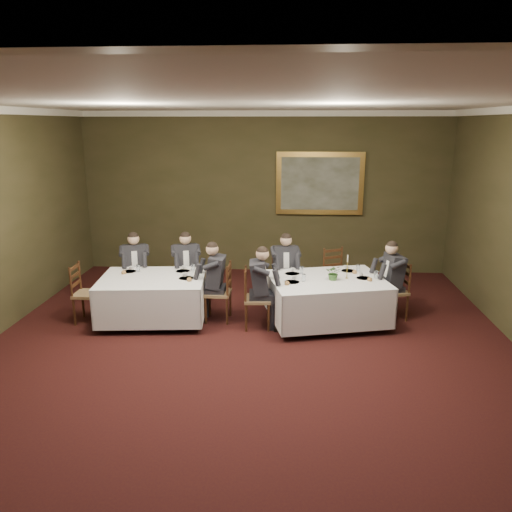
# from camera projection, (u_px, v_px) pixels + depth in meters

# --- Properties ---
(ground) EXTENTS (10.00, 10.00, 0.00)m
(ground) POSITION_uv_depth(u_px,v_px,m) (244.00, 377.00, 6.59)
(ground) COLOR black
(ground) RESTS_ON ground
(ceiling) EXTENTS (8.00, 10.00, 0.10)m
(ceiling) POSITION_uv_depth(u_px,v_px,m) (242.00, 100.00, 5.68)
(ceiling) COLOR silver
(ceiling) RESTS_ON back_wall
(back_wall) EXTENTS (8.00, 0.10, 3.50)m
(back_wall) POSITION_uv_depth(u_px,v_px,m) (264.00, 193.00, 10.95)
(back_wall) COLOR #34321A
(back_wall) RESTS_ON ground
(crown_molding) EXTENTS (8.00, 10.00, 0.12)m
(crown_molding) POSITION_uv_depth(u_px,v_px,m) (242.00, 106.00, 5.70)
(crown_molding) COLOR white
(crown_molding) RESTS_ON back_wall
(table_main) EXTENTS (2.14, 1.81, 0.67)m
(table_main) POSITION_uv_depth(u_px,v_px,m) (327.00, 297.00, 8.29)
(table_main) COLOR black
(table_main) RESTS_ON ground
(table_second) EXTENTS (1.85, 1.48, 0.67)m
(table_second) POSITION_uv_depth(u_px,v_px,m) (153.00, 295.00, 8.36)
(table_second) COLOR black
(table_second) RESTS_ON ground
(chair_main_backleft) EXTENTS (0.51, 0.49, 1.00)m
(chair_main_backleft) POSITION_uv_depth(u_px,v_px,m) (284.00, 290.00, 9.16)
(chair_main_backleft) COLOR olive
(chair_main_backleft) RESTS_ON ground
(diner_main_backleft) EXTENTS (0.48, 0.55, 1.35)m
(diner_main_backleft) POSITION_uv_depth(u_px,v_px,m) (285.00, 278.00, 9.09)
(diner_main_backleft) COLOR black
(diner_main_backleft) RESTS_ON chair_main_backleft
(chair_main_backright) EXTENTS (0.58, 0.57, 1.00)m
(chair_main_backright) POSITION_uv_depth(u_px,v_px,m) (337.00, 287.00, 9.32)
(chair_main_backright) COLOR olive
(chair_main_backright) RESTS_ON ground
(chair_main_endleft) EXTENTS (0.45, 0.47, 1.00)m
(chair_main_endleft) POSITION_uv_depth(u_px,v_px,m) (257.00, 311.00, 8.14)
(chair_main_endleft) COLOR olive
(chair_main_endleft) RESTS_ON ground
(diner_main_endleft) EXTENTS (0.51, 0.44, 1.35)m
(diner_main_endleft) POSITION_uv_depth(u_px,v_px,m) (257.00, 297.00, 8.08)
(diner_main_endleft) COLOR black
(diner_main_endleft) RESTS_ON chair_main_endleft
(chair_main_endright) EXTENTS (0.51, 0.53, 1.00)m
(chair_main_endright) POSITION_uv_depth(u_px,v_px,m) (393.00, 302.00, 8.52)
(chair_main_endright) COLOR olive
(chair_main_endright) RESTS_ON ground
(diner_main_endright) EXTENTS (0.56, 0.50, 1.35)m
(diner_main_endright) POSITION_uv_depth(u_px,v_px,m) (393.00, 290.00, 8.46)
(diner_main_endright) COLOR black
(diner_main_endright) RESTS_ON chair_main_endright
(chair_sec_backleft) EXTENTS (0.54, 0.53, 1.00)m
(chair_sec_backleft) POSITION_uv_depth(u_px,v_px,m) (137.00, 288.00, 9.25)
(chair_sec_backleft) COLOR olive
(chair_sec_backleft) RESTS_ON ground
(diner_sec_backleft) EXTENTS (0.52, 0.57, 1.35)m
(diner_sec_backleft) POSITION_uv_depth(u_px,v_px,m) (136.00, 276.00, 9.18)
(diner_sec_backleft) COLOR black
(diner_sec_backleft) RESTS_ON chair_sec_backleft
(chair_sec_backright) EXTENTS (0.53, 0.52, 1.00)m
(chair_sec_backright) POSITION_uv_depth(u_px,v_px,m) (187.00, 288.00, 9.28)
(chair_sec_backright) COLOR olive
(chair_sec_backright) RESTS_ON ground
(diner_sec_backright) EXTENTS (0.51, 0.57, 1.35)m
(diner_sec_backright) POSITION_uv_depth(u_px,v_px,m) (187.00, 276.00, 9.21)
(diner_sec_backright) COLOR black
(diner_sec_backright) RESTS_ON chair_sec_backright
(chair_sec_endright) EXTENTS (0.43, 0.45, 1.00)m
(chair_sec_endright) POSITION_uv_depth(u_px,v_px,m) (219.00, 304.00, 8.43)
(chair_sec_endright) COLOR olive
(chair_sec_endright) RESTS_ON ground
(diner_sec_endright) EXTENTS (0.49, 0.43, 1.35)m
(diner_sec_endright) POSITION_uv_depth(u_px,v_px,m) (218.00, 291.00, 8.38)
(diner_sec_endright) COLOR black
(diner_sec_endright) RESTS_ON chair_sec_endright
(chair_sec_endleft) EXTENTS (0.43, 0.45, 1.00)m
(chair_sec_endleft) POSITION_uv_depth(u_px,v_px,m) (88.00, 305.00, 8.38)
(chair_sec_endleft) COLOR olive
(chair_sec_endleft) RESTS_ON ground
(centerpiece) EXTENTS (0.28, 0.25, 0.27)m
(centerpiece) POSITION_uv_depth(u_px,v_px,m) (334.00, 272.00, 8.12)
(centerpiece) COLOR #2D5926
(centerpiece) RESTS_ON table_main
(candlestick) EXTENTS (0.06, 0.06, 0.41)m
(candlestick) POSITION_uv_depth(u_px,v_px,m) (347.00, 269.00, 8.20)
(candlestick) COLOR #AD9335
(candlestick) RESTS_ON table_main
(place_setting_table_main) EXTENTS (0.33, 0.31, 0.14)m
(place_setting_table_main) POSITION_uv_depth(u_px,v_px,m) (295.00, 271.00, 8.51)
(place_setting_table_main) COLOR white
(place_setting_table_main) RESTS_ON table_main
(place_setting_table_second) EXTENTS (0.33, 0.31, 0.14)m
(place_setting_table_second) POSITION_uv_depth(u_px,v_px,m) (132.00, 269.00, 8.64)
(place_setting_table_second) COLOR white
(place_setting_table_second) RESTS_ON table_second
(painting) EXTENTS (1.88, 0.09, 1.35)m
(painting) POSITION_uv_depth(u_px,v_px,m) (320.00, 184.00, 10.75)
(painting) COLOR #E2BA52
(painting) RESTS_ON back_wall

